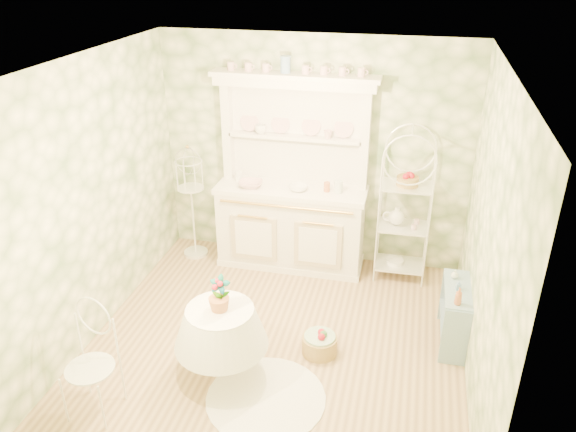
% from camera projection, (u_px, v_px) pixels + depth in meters
% --- Properties ---
extents(floor, '(3.60, 3.60, 0.00)m').
position_uv_depth(floor, '(277.00, 342.00, 5.56)').
color(floor, tan).
rests_on(floor, ground).
extents(ceiling, '(3.60, 3.60, 0.00)m').
position_uv_depth(ceiling, '(273.00, 65.00, 4.37)').
color(ceiling, white).
rests_on(ceiling, floor).
extents(wall_left, '(3.60, 3.60, 0.00)m').
position_uv_depth(wall_left, '(92.00, 201.00, 5.34)').
color(wall_left, white).
rests_on(wall_left, floor).
extents(wall_right, '(3.60, 3.60, 0.00)m').
position_uv_depth(wall_right, '(487.00, 242.00, 4.60)').
color(wall_right, white).
rests_on(wall_right, floor).
extents(wall_back, '(3.60, 3.60, 0.00)m').
position_uv_depth(wall_back, '(313.00, 153.00, 6.54)').
color(wall_back, white).
rests_on(wall_back, floor).
extents(wall_front, '(3.60, 3.60, 0.00)m').
position_uv_depth(wall_front, '(202.00, 349.00, 3.40)').
color(wall_front, white).
rests_on(wall_front, floor).
extents(kitchen_dresser, '(1.87, 0.61, 2.29)m').
position_uv_depth(kitchen_dresser, '(291.00, 177.00, 6.43)').
color(kitchen_dresser, white).
rests_on(kitchen_dresser, floor).
extents(bakers_rack, '(0.53, 0.38, 1.68)m').
position_uv_depth(bakers_rack, '(404.00, 212.00, 6.30)').
color(bakers_rack, white).
rests_on(bakers_rack, floor).
extents(side_shelf, '(0.27, 0.71, 0.60)m').
position_uv_depth(side_shelf, '(454.00, 316.00, 5.45)').
color(side_shelf, '#83A4B9').
rests_on(side_shelf, floor).
extents(round_table, '(0.91, 0.91, 0.78)m').
position_uv_depth(round_table, '(222.00, 340.00, 4.98)').
color(round_table, white).
rests_on(round_table, floor).
extents(cafe_chair, '(0.52, 0.52, 0.96)m').
position_uv_depth(cafe_chair, '(89.00, 366.00, 4.54)').
color(cafe_chair, white).
rests_on(cafe_chair, floor).
extents(birdcage_stand, '(0.36, 0.36, 1.48)m').
position_uv_depth(birdcage_stand, '(192.00, 201.00, 6.80)').
color(birdcage_stand, white).
rests_on(birdcage_stand, floor).
extents(floor_basket, '(0.34, 0.34, 0.20)m').
position_uv_depth(floor_basket, '(320.00, 344.00, 5.38)').
color(floor_basket, tan).
rests_on(floor_basket, floor).
extents(lace_rug, '(1.31, 1.31, 0.01)m').
position_uv_depth(lace_rug, '(266.00, 398.00, 4.87)').
color(lace_rug, white).
rests_on(lace_rug, floor).
extents(bowl_floral, '(0.31, 0.31, 0.07)m').
position_uv_depth(bowl_floral, '(251.00, 186.00, 6.50)').
color(bowl_floral, white).
rests_on(bowl_floral, kitchen_dresser).
extents(bowl_white, '(0.24, 0.24, 0.07)m').
position_uv_depth(bowl_white, '(298.00, 190.00, 6.40)').
color(bowl_white, white).
rests_on(bowl_white, kitchen_dresser).
extents(cup_left, '(0.15, 0.15, 0.10)m').
position_uv_depth(cup_left, '(261.00, 131.00, 6.45)').
color(cup_left, white).
rests_on(cup_left, kitchen_dresser).
extents(cup_right, '(0.12, 0.12, 0.09)m').
position_uv_depth(cup_right, '(328.00, 136.00, 6.29)').
color(cup_right, white).
rests_on(cup_right, kitchen_dresser).
extents(potted_geranium, '(0.19, 0.15, 0.33)m').
position_uv_depth(potted_geranium, '(221.00, 297.00, 4.77)').
color(potted_geranium, '#3F7238').
rests_on(potted_geranium, round_table).
extents(bottle_amber, '(0.08, 0.08, 0.17)m').
position_uv_depth(bottle_amber, '(458.00, 298.00, 5.05)').
color(bottle_amber, '#B6673C').
rests_on(bottle_amber, side_shelf).
extents(bottle_blue, '(0.05, 0.05, 0.10)m').
position_uv_depth(bottle_blue, '(458.00, 286.00, 5.28)').
color(bottle_blue, '#769CC7').
rests_on(bottle_blue, side_shelf).
extents(bottle_glass, '(0.08, 0.08, 0.09)m').
position_uv_depth(bottle_glass, '(455.00, 275.00, 5.46)').
color(bottle_glass, silver).
rests_on(bottle_glass, side_shelf).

